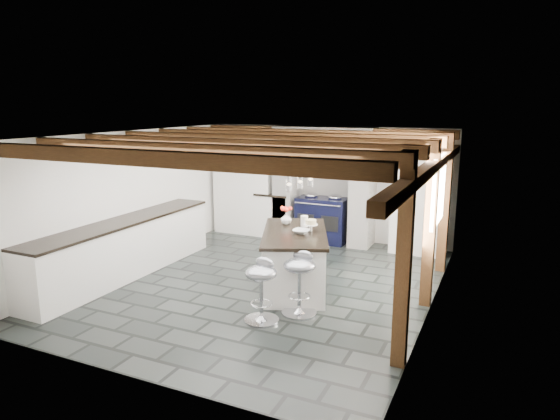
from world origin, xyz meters
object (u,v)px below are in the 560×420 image
at_px(kitchen_island, 295,259).
at_px(bar_stool_near, 300,275).
at_px(bar_stool_far, 262,283).
at_px(range_cooker, 323,219).

xyz_separation_m(kitchen_island, bar_stool_near, (0.44, -0.86, 0.09)).
height_order(bar_stool_near, bar_stool_far, bar_stool_near).
height_order(range_cooker, bar_stool_near, range_cooker).
relative_size(kitchen_island, bar_stool_far, 2.39).
distance_m(range_cooker, bar_stool_far, 3.96).
bearing_deg(bar_stool_far, bar_stool_near, 61.64).
relative_size(kitchen_island, bar_stool_near, 2.31).
bearing_deg(kitchen_island, range_cooker, 78.57).
relative_size(range_cooker, bar_stool_near, 1.16).
bearing_deg(bar_stool_far, range_cooker, 110.66).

